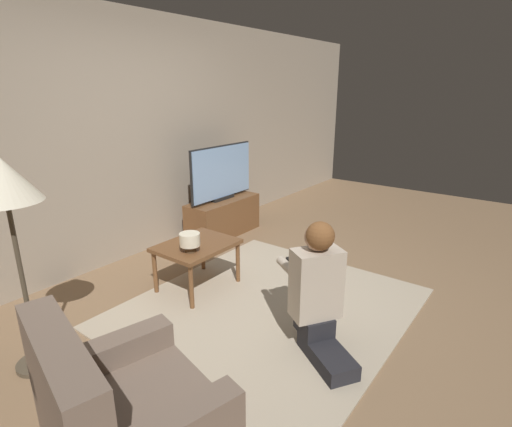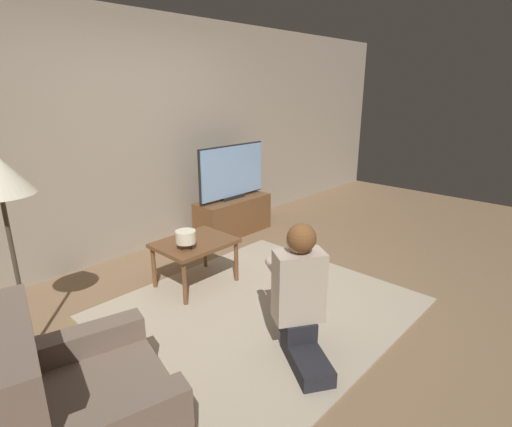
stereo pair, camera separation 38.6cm
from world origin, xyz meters
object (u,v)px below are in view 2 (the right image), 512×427
(tv, at_px, (232,172))
(coffee_table, at_px, (195,247))
(table_lamp, at_px, (186,238))
(person_kneeling, at_px, (300,292))
(armchair, at_px, (87,414))

(tv, relative_size, coffee_table, 1.50)
(tv, height_order, table_lamp, tv)
(person_kneeling, relative_size, table_lamp, 5.35)
(tv, relative_size, armchair, 1.09)
(tv, xyz_separation_m, coffee_table, (-1.24, -0.78, -0.41))
(person_kneeling, bearing_deg, table_lamp, -56.09)
(tv, height_order, person_kneeling, tv)
(armchair, distance_m, person_kneeling, 1.44)
(table_lamp, bearing_deg, tv, 31.70)
(person_kneeling, bearing_deg, coffee_table, -63.16)
(armchair, xyz_separation_m, table_lamp, (1.40, 1.01, 0.27))
(table_lamp, bearing_deg, coffee_table, 28.94)
(armchair, relative_size, person_kneeling, 1.00)
(tv, distance_m, armchair, 3.41)
(armchair, bearing_deg, table_lamp, -40.05)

